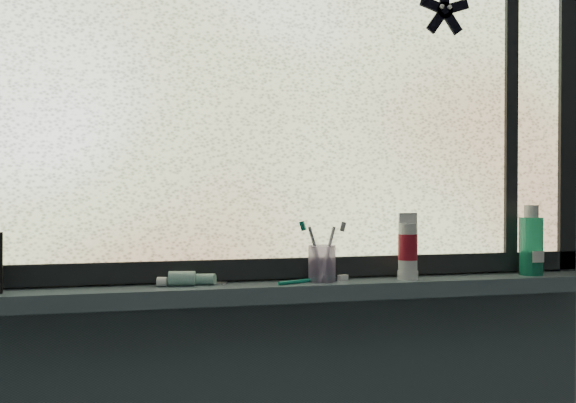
# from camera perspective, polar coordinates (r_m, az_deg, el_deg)

# --- Properties ---
(wall_back) EXTENTS (3.00, 0.01, 2.50)m
(wall_back) POSITION_cam_1_polar(r_m,az_deg,el_deg) (1.64, 0.56, 1.20)
(wall_back) COLOR #9EA3A8
(wall_back) RESTS_ON ground
(windowsill) EXTENTS (1.62, 0.14, 0.04)m
(windowsill) POSITION_cam_1_polar(r_m,az_deg,el_deg) (1.58, 1.23, -7.87)
(windowsill) COLOR slate
(windowsill) RESTS_ON wall_back
(window_pane) EXTENTS (1.50, 0.01, 1.00)m
(window_pane) POSITION_cam_1_polar(r_m,az_deg,el_deg) (1.64, 0.76, 11.02)
(window_pane) COLOR silver
(window_pane) RESTS_ON wall_back
(frame_bottom) EXTENTS (1.60, 0.03, 0.05)m
(frame_bottom) POSITION_cam_1_polar(r_m,az_deg,el_deg) (1.62, 0.79, -5.87)
(frame_bottom) COLOR black
(frame_bottom) RESTS_ON windowsill
(frame_right) EXTENTS (0.05, 0.03, 1.10)m
(frame_right) POSITION_cam_1_polar(r_m,az_deg,el_deg) (1.98, 23.45, 9.23)
(frame_right) COLOR black
(frame_right) RESTS_ON wall_back
(frame_mullion) EXTENTS (0.03, 0.03, 1.00)m
(frame_mullion) POSITION_cam_1_polar(r_m,az_deg,el_deg) (1.88, 19.11, 9.70)
(frame_mullion) COLOR black
(frame_mullion) RESTS_ON wall_back
(starfish_sticker) EXTENTS (0.15, 0.02, 0.15)m
(starfish_sticker) POSITION_cam_1_polar(r_m,az_deg,el_deg) (1.81, 13.73, 16.19)
(starfish_sticker) COLOR black
(starfish_sticker) RESTS_ON window_pane
(toothpaste_tube) EXTENTS (0.20, 0.09, 0.03)m
(toothpaste_tube) POSITION_cam_1_polar(r_m,az_deg,el_deg) (1.53, -8.64, -6.75)
(toothpaste_tube) COLOR silver
(toothpaste_tube) RESTS_ON windowsill
(toothbrush_cup) EXTENTS (0.09, 0.09, 0.09)m
(toothbrush_cup) POSITION_cam_1_polar(r_m,az_deg,el_deg) (1.59, 3.04, -5.52)
(toothbrush_cup) COLOR #BE9ED1
(toothbrush_cup) RESTS_ON windowsill
(toothbrush_lying) EXTENTS (0.20, 0.10, 0.01)m
(toothbrush_lying) POSITION_cam_1_polar(r_m,az_deg,el_deg) (1.57, 1.71, -6.95)
(toothbrush_lying) COLOR #0D7660
(toothbrush_lying) RESTS_ON windowsill
(mouthwash_bottle) EXTENTS (0.07, 0.07, 0.15)m
(mouthwash_bottle) POSITION_cam_1_polar(r_m,az_deg,el_deg) (1.82, 20.80, -3.22)
(mouthwash_bottle) COLOR #1FA277
(mouthwash_bottle) RESTS_ON windowsill
(cream_tube) EXTENTS (0.06, 0.06, 0.12)m
(cream_tube) POSITION_cam_1_polar(r_m,az_deg,el_deg) (1.64, 10.60, -3.73)
(cream_tube) COLOR silver
(cream_tube) RESTS_ON windowsill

